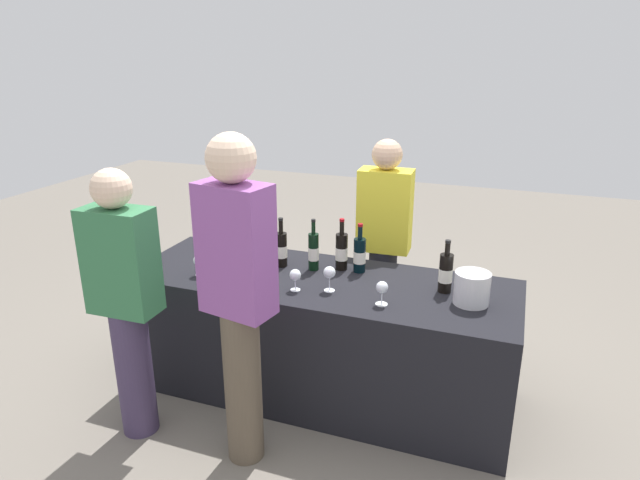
% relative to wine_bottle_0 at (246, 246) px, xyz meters
% --- Properties ---
extents(ground_plane, '(12.00, 12.00, 0.00)m').
position_rel_wine_bottle_0_xyz_m(ground_plane, '(0.54, -0.07, -0.90)').
color(ground_plane, slate).
extents(tasting_table, '(2.35, 0.82, 0.78)m').
position_rel_wine_bottle_0_xyz_m(tasting_table, '(0.54, -0.07, -0.51)').
color(tasting_table, black).
rests_on(tasting_table, ground_plane).
extents(wine_bottle_0, '(0.07, 0.07, 0.32)m').
position_rel_wine_bottle_0_xyz_m(wine_bottle_0, '(0.00, 0.00, 0.00)').
color(wine_bottle_0, black).
rests_on(wine_bottle_0, tasting_table).
extents(wine_bottle_1, '(0.07, 0.07, 0.31)m').
position_rel_wine_bottle_0_xyz_m(wine_bottle_1, '(0.12, 0.07, -0.01)').
color(wine_bottle_1, black).
rests_on(wine_bottle_1, tasting_table).
extents(wine_bottle_2, '(0.07, 0.07, 0.32)m').
position_rel_wine_bottle_0_xyz_m(wine_bottle_2, '(0.23, 0.04, -0.00)').
color(wine_bottle_2, black).
rests_on(wine_bottle_2, tasting_table).
extents(wine_bottle_3, '(0.07, 0.07, 0.33)m').
position_rel_wine_bottle_0_xyz_m(wine_bottle_3, '(0.45, 0.06, 0.00)').
color(wine_bottle_3, black).
rests_on(wine_bottle_3, tasting_table).
extents(wine_bottle_4, '(0.08, 0.08, 0.33)m').
position_rel_wine_bottle_0_xyz_m(wine_bottle_4, '(0.61, 0.12, 0.00)').
color(wine_bottle_4, black).
rests_on(wine_bottle_4, tasting_table).
extents(wine_bottle_5, '(0.08, 0.08, 0.31)m').
position_rel_wine_bottle_0_xyz_m(wine_bottle_5, '(0.73, 0.12, -0.01)').
color(wine_bottle_5, black).
rests_on(wine_bottle_5, tasting_table).
extents(wine_bottle_6, '(0.08, 0.08, 0.31)m').
position_rel_wine_bottle_0_xyz_m(wine_bottle_6, '(1.27, 0.01, -0.00)').
color(wine_bottle_6, black).
rests_on(wine_bottle_6, tasting_table).
extents(wine_glass_0, '(0.07, 0.07, 0.14)m').
position_rel_wine_bottle_0_xyz_m(wine_glass_0, '(-0.17, -0.27, -0.02)').
color(wine_glass_0, silver).
rests_on(wine_glass_0, tasting_table).
extents(wine_glass_1, '(0.07, 0.07, 0.13)m').
position_rel_wine_bottle_0_xyz_m(wine_glass_1, '(0.46, -0.28, -0.03)').
color(wine_glass_1, silver).
rests_on(wine_glass_1, tasting_table).
extents(wine_glass_2, '(0.07, 0.07, 0.15)m').
position_rel_wine_bottle_0_xyz_m(wine_glass_2, '(0.65, -0.22, -0.01)').
color(wine_glass_2, silver).
rests_on(wine_glass_2, tasting_table).
extents(wine_glass_3, '(0.07, 0.07, 0.14)m').
position_rel_wine_bottle_0_xyz_m(wine_glass_3, '(0.98, -0.29, -0.02)').
color(wine_glass_3, silver).
rests_on(wine_glass_3, tasting_table).
extents(ice_bucket, '(0.19, 0.19, 0.18)m').
position_rel_wine_bottle_0_xyz_m(ice_bucket, '(1.43, -0.10, -0.03)').
color(ice_bucket, silver).
rests_on(ice_bucket, tasting_table).
extents(server_pouring, '(0.37, 0.22, 1.53)m').
position_rel_wine_bottle_0_xyz_m(server_pouring, '(0.76, 0.61, -0.06)').
color(server_pouring, black).
rests_on(server_pouring, ground_plane).
extents(guest_0, '(0.37, 0.21, 1.54)m').
position_rel_wine_bottle_0_xyz_m(guest_0, '(-0.30, -0.81, -0.05)').
color(guest_0, '#3F3351').
rests_on(guest_0, ground_plane).
extents(guest_1, '(0.38, 0.26, 1.75)m').
position_rel_wine_bottle_0_xyz_m(guest_1, '(0.37, -0.79, 0.09)').
color(guest_1, brown).
rests_on(guest_1, ground_plane).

